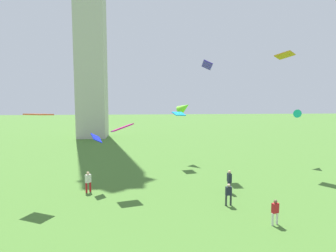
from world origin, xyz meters
TOP-DOWN VIEW (x-y plane):
  - person_0 at (3.01, 16.75)m, footprint 0.49×0.28m
  - person_1 at (3.85, 19.46)m, footprint 0.28×0.56m
  - person_2 at (4.90, 13.49)m, footprint 0.47×0.35m
  - person_3 at (-7.41, 20.40)m, footprint 0.48×0.50m
  - kite_flying_0 at (0.87, 29.11)m, footprint 1.45×1.85m
  - kite_flying_1 at (11.58, 26.80)m, footprint 2.00×2.04m
  - kite_flying_2 at (-6.85, 21.44)m, footprint 1.07×1.43m
  - kite_flying_3 at (14.70, 29.16)m, footprint 1.64×1.65m
  - kite_flying_4 at (1.79, 31.45)m, footprint 2.10×2.15m
  - kite_flying_6 at (3.52, 26.95)m, footprint 0.96×1.55m
  - kite_flying_7 at (-4.63, 20.39)m, footprint 1.90×1.73m
  - kite_flying_8 at (-10.54, 19.03)m, footprint 2.10×1.86m

SIDE VIEW (x-z plane):
  - person_2 at x=4.90m, z-range 0.10..1.66m
  - person_0 at x=3.01m, z-range 0.10..1.69m
  - person_3 at x=-7.41m, z-range 0.11..1.80m
  - person_1 at x=3.85m, z-range 0.12..1.94m
  - kite_flying_2 at x=-6.85m, z-range 3.85..4.64m
  - kite_flying_7 at x=-4.63m, z-range 4.83..5.58m
  - kite_flying_3 at x=14.70m, z-range 5.11..6.20m
  - kite_flying_0 at x=0.87m, z-range 5.57..5.96m
  - kite_flying_4 at x=1.79m, z-range 5.51..7.21m
  - kite_flying_8 at x=-10.54m, z-range 6.28..6.46m
  - kite_flying_6 at x=3.52m, z-range 10.36..11.34m
  - kite_flying_1 at x=11.58m, z-range 11.54..12.26m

